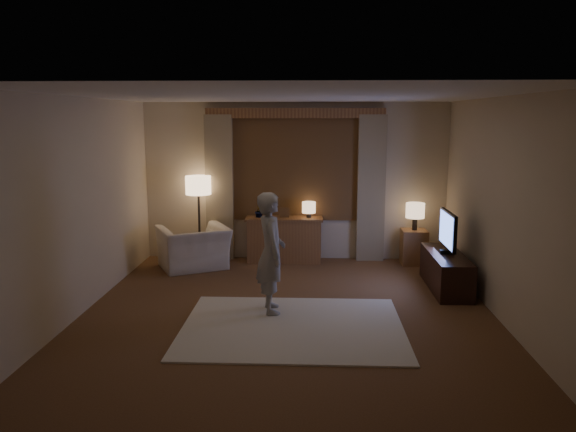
# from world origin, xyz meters

# --- Properties ---
(room) EXTENTS (5.04, 5.54, 2.64)m
(room) POSITION_xyz_m (0.00, 0.50, 1.33)
(room) COLOR brown
(room) RESTS_ON ground
(rug) EXTENTS (2.50, 2.00, 0.02)m
(rug) POSITION_xyz_m (0.08, -0.45, 0.01)
(rug) COLOR beige
(rug) RESTS_ON floor
(sideboard) EXTENTS (1.20, 0.40, 0.70)m
(sideboard) POSITION_xyz_m (-0.17, 2.50, 0.35)
(sideboard) COLOR brown
(sideboard) RESTS_ON floor
(picture_frame) EXTENTS (0.16, 0.02, 0.20)m
(picture_frame) POSITION_xyz_m (-0.17, 2.50, 0.80)
(picture_frame) COLOR brown
(picture_frame) RESTS_ON sideboard
(plant) EXTENTS (0.17, 0.13, 0.30)m
(plant) POSITION_xyz_m (-0.57, 2.50, 0.85)
(plant) COLOR #999999
(plant) RESTS_ON sideboard
(table_lamp_sideboard) EXTENTS (0.22, 0.22, 0.30)m
(table_lamp_sideboard) POSITION_xyz_m (0.23, 2.50, 0.90)
(table_lamp_sideboard) COLOR black
(table_lamp_sideboard) RESTS_ON sideboard
(floor_lamp) EXTENTS (0.41, 0.41, 1.42)m
(floor_lamp) POSITION_xyz_m (-1.57, 2.47, 1.19)
(floor_lamp) COLOR black
(floor_lamp) RESTS_ON floor
(armchair) EXTENTS (1.32, 1.26, 0.66)m
(armchair) POSITION_xyz_m (-1.57, 2.01, 0.33)
(armchair) COLOR beige
(armchair) RESTS_ON floor
(side_table) EXTENTS (0.40, 0.40, 0.56)m
(side_table) POSITION_xyz_m (1.94, 2.45, 0.28)
(side_table) COLOR brown
(side_table) RESTS_ON floor
(table_lamp_side) EXTENTS (0.30, 0.30, 0.44)m
(table_lamp_side) POSITION_xyz_m (1.94, 2.45, 0.87)
(table_lamp_side) COLOR black
(table_lamp_side) RESTS_ON side_table
(tv_stand) EXTENTS (0.45, 1.40, 0.50)m
(tv_stand) POSITION_xyz_m (2.15, 1.10, 0.25)
(tv_stand) COLOR black
(tv_stand) RESTS_ON floor
(tv) EXTENTS (0.20, 0.82, 0.59)m
(tv) POSITION_xyz_m (2.15, 1.10, 0.83)
(tv) COLOR black
(tv) RESTS_ON tv_stand
(person) EXTENTS (0.45, 0.60, 1.47)m
(person) POSITION_xyz_m (-0.20, 0.04, 0.75)
(person) COLOR gray
(person) RESTS_ON rug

